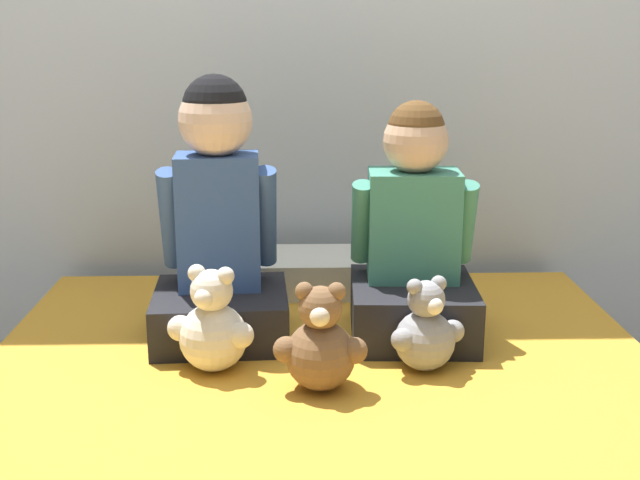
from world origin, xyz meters
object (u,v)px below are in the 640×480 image
object	(u,v)px
teddy_bear_between_children	(320,345)
pillow_at_headboard	(316,272)
child_on_left	(219,226)
child_on_right	(413,243)
teddy_bear_held_by_right_child	(425,331)
teddy_bear_held_by_left_child	(213,327)

from	to	relation	value
teddy_bear_between_children	pillow_at_headboard	bearing A→B (deg)	93.02
child_on_left	teddy_bear_between_children	xyz separation A→B (m)	(0.25, -0.34, -0.19)
child_on_right	teddy_bear_held_by_right_child	xyz separation A→B (m)	(-0.00, -0.24, -0.15)
child_on_left	teddy_bear_held_by_right_child	size ratio (longest dim) A/B	2.97
child_on_left	teddy_bear_held_by_left_child	world-z (taller)	child_on_left
child_on_right	teddy_bear_held_by_left_child	distance (m)	0.57
teddy_bear_held_by_left_child	child_on_right	bearing A→B (deg)	42.69
child_on_left	teddy_bear_held_by_right_child	world-z (taller)	child_on_left
teddy_bear_held_by_left_child	teddy_bear_between_children	distance (m)	0.28
child_on_left	pillow_at_headboard	distance (m)	0.51
teddy_bear_held_by_right_child	teddy_bear_between_children	distance (m)	0.27
child_on_left	teddy_bear_held_by_left_child	bearing A→B (deg)	-92.98
child_on_left	pillow_at_headboard	bearing A→B (deg)	51.35
child_on_right	teddy_bear_between_children	size ratio (longest dim) A/B	2.44
child_on_right	teddy_bear_held_by_right_child	size ratio (longest dim) A/B	2.68
teddy_bear_held_by_right_child	teddy_bear_held_by_left_child	bearing A→B (deg)	157.00
teddy_bear_between_children	pillow_at_headboard	world-z (taller)	teddy_bear_between_children
child_on_left	teddy_bear_between_children	bearing A→B (deg)	-56.63
teddy_bear_held_by_left_child	teddy_bear_held_by_right_child	bearing A→B (deg)	17.08
child_on_right	teddy_bear_between_children	xyz separation A→B (m)	(-0.25, -0.34, -0.14)
child_on_right	teddy_bear_between_children	distance (m)	0.45
pillow_at_headboard	teddy_bear_held_by_right_child	bearing A→B (deg)	-67.93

